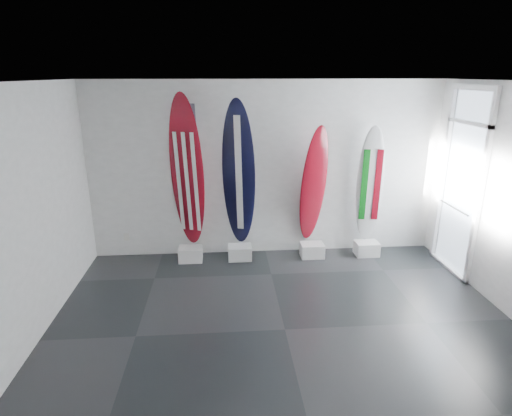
{
  "coord_description": "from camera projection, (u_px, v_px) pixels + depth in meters",
  "views": [
    {
      "loc": [
        -0.72,
        -4.56,
        3.08
      ],
      "look_at": [
        -0.26,
        1.4,
        1.17
      ],
      "focal_mm": 29.6,
      "sensor_mm": 36.0,
      "label": 1
    }
  ],
  "objects": [
    {
      "name": "wall_outlet",
      "position": [
        127.0,
        237.0,
        7.38
      ],
      "size": [
        0.09,
        0.02,
        0.13
      ],
      "primitive_type": "cube",
      "color": "silver",
      "rests_on": "wall_back"
    },
    {
      "name": "display_block_swiss",
      "position": [
        312.0,
        250.0,
        7.41
      ],
      "size": [
        0.4,
        0.3,
        0.24
      ],
      "primitive_type": "cube",
      "color": "silver",
      "rests_on": "floor"
    },
    {
      "name": "display_block_usa",
      "position": [
        191.0,
        254.0,
        7.25
      ],
      "size": [
        0.4,
        0.3,
        0.24
      ],
      "primitive_type": "cube",
      "color": "silver",
      "rests_on": "floor"
    },
    {
      "name": "wall_left",
      "position": [
        18.0,
        224.0,
        4.64
      ],
      "size": [
        0.0,
        5.0,
        5.0
      ],
      "primitive_type": "plane",
      "rotation": [
        1.57,
        0.0,
        1.57
      ],
      "color": "silver",
      "rests_on": "ground"
    },
    {
      "name": "wall_back",
      "position": [
        266.0,
        170.0,
        7.24
      ],
      "size": [
        6.0,
        0.0,
        6.0
      ],
      "primitive_type": "plane",
      "rotation": [
        1.57,
        0.0,
        0.0
      ],
      "color": "silver",
      "rests_on": "ground"
    },
    {
      "name": "display_block_italy",
      "position": [
        367.0,
        248.0,
        7.48
      ],
      "size": [
        0.4,
        0.3,
        0.24
      ],
      "primitive_type": "cube",
      "color": "silver",
      "rests_on": "floor"
    },
    {
      "name": "surfboard_swiss",
      "position": [
        314.0,
        185.0,
        7.15
      ],
      "size": [
        0.57,
        0.55,
        2.08
      ],
      "primitive_type": "ellipsoid",
      "rotation": [
        0.17,
        0.0,
        0.28
      ],
      "color": "maroon",
      "rests_on": "display_block_swiss"
    },
    {
      "name": "wall_front",
      "position": [
        351.0,
        354.0,
        2.49
      ],
      "size": [
        6.0,
        0.0,
        6.0
      ],
      "primitive_type": "plane",
      "rotation": [
        -1.57,
        0.0,
        0.0
      ],
      "color": "silver",
      "rests_on": "ground"
    },
    {
      "name": "surfboard_usa",
      "position": [
        187.0,
        173.0,
        6.92
      ],
      "size": [
        0.66,
        0.49,
        2.59
      ],
      "primitive_type": "ellipsoid",
      "rotation": [
        0.09,
        0.0,
        -0.34
      ],
      "color": "maroon",
      "rests_on": "display_block_usa"
    },
    {
      "name": "floor",
      "position": [
        285.0,
        330.0,
        5.32
      ],
      "size": [
        6.0,
        6.0,
        0.0
      ],
      "primitive_type": "plane",
      "color": "black",
      "rests_on": "ground"
    },
    {
      "name": "glass_door",
      "position": [
        461.0,
        185.0,
        6.58
      ],
      "size": [
        0.12,
        1.16,
        2.85
      ],
      "primitive_type": null,
      "color": "white",
      "rests_on": "floor"
    },
    {
      "name": "surfboard_italy",
      "position": [
        370.0,
        185.0,
        7.23
      ],
      "size": [
        0.48,
        0.23,
        2.04
      ],
      "primitive_type": "ellipsoid",
      "rotation": [
        0.04,
        0.0,
        -0.14
      ],
      "color": "silver",
      "rests_on": "display_block_italy"
    },
    {
      "name": "display_block_navy",
      "position": [
        240.0,
        252.0,
        7.32
      ],
      "size": [
        0.4,
        0.3,
        0.24
      ],
      "primitive_type": "cube",
      "color": "silver",
      "rests_on": "floor"
    },
    {
      "name": "surfboard_navy",
      "position": [
        239.0,
        174.0,
        7.0
      ],
      "size": [
        0.62,
        0.44,
        2.5
      ],
      "primitive_type": "ellipsoid",
      "rotation": [
        0.08,
        0.0,
        -0.3
      ],
      "color": "black",
      "rests_on": "display_block_navy"
    },
    {
      "name": "ceiling",
      "position": [
        291.0,
        82.0,
        4.41
      ],
      "size": [
        6.0,
        6.0,
        0.0
      ],
      "primitive_type": "plane",
      "rotation": [
        3.14,
        0.0,
        0.0
      ],
      "color": "white",
      "rests_on": "wall_back"
    }
  ]
}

